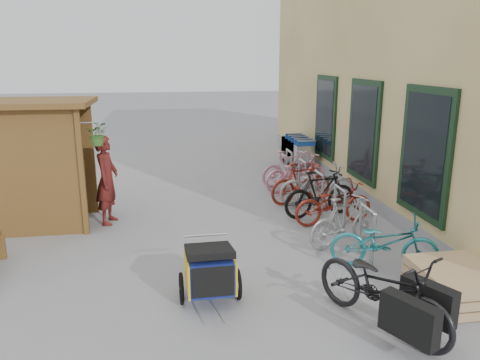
{
  "coord_description": "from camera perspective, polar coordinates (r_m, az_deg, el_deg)",
  "views": [
    {
      "loc": [
        -0.79,
        -6.58,
        3.13
      ],
      "look_at": [
        0.5,
        1.5,
        1.0
      ],
      "focal_mm": 35.0,
      "sensor_mm": 36.0,
      "label": 1
    }
  ],
  "objects": [
    {
      "name": "ground",
      "position": [
        7.33,
        -2.05,
        -10.7
      ],
      "size": [
        80.0,
        80.0,
        0.0
      ],
      "primitive_type": "plane",
      "color": "gray"
    },
    {
      "name": "building",
      "position": [
        13.26,
        25.14,
        14.83
      ],
      "size": [
        6.07,
        13.0,
        7.0
      ],
      "color": "#DAC07D",
      "rests_on": "ground"
    },
    {
      "name": "kiosk",
      "position": [
        9.52,
        -24.14,
        3.77
      ],
      "size": [
        2.49,
        1.65,
        2.4
      ],
      "color": "brown",
      "rests_on": "ground"
    },
    {
      "name": "bike_rack",
      "position": [
        9.85,
        9.57,
        -1.01
      ],
      "size": [
        0.05,
        5.35,
        0.86
      ],
      "color": "#A5A8AD",
      "rests_on": "ground"
    },
    {
      "name": "pallet_stack",
      "position": [
        7.05,
        25.05,
        -11.34
      ],
      "size": [
        1.0,
        1.2,
        0.4
      ],
      "color": "tan",
      "rests_on": "ground"
    },
    {
      "name": "shopping_carts",
      "position": [
        14.01,
        6.8,
        3.92
      ],
      "size": [
        0.54,
        2.14,
        0.96
      ],
      "color": "silver",
      "rests_on": "ground"
    },
    {
      "name": "child_trailer",
      "position": [
        6.27,
        -3.72,
        -10.78
      ],
      "size": [
        0.81,
        1.37,
        0.8
      ],
      "rotation": [
        0.0,
        0.0,
        0.02
      ],
      "color": "navy",
      "rests_on": "ground"
    },
    {
      "name": "cargo_bike",
      "position": [
        5.89,
        17.2,
        -12.66
      ],
      "size": [
        1.46,
        2.0,
        1.0
      ],
      "rotation": [
        0.0,
        0.0,
        0.47
      ],
      "color": "black",
      "rests_on": "ground"
    },
    {
      "name": "person_kiosk",
      "position": [
        9.35,
        -15.92,
        0.02
      ],
      "size": [
        0.53,
        0.7,
        1.73
      ],
      "primitive_type": "imported",
      "rotation": [
        0.0,
        0.0,
        1.37
      ],
      "color": "maroon",
      "rests_on": "ground"
    },
    {
      "name": "bike_0",
      "position": [
        7.49,
        17.19,
        -7.27
      ],
      "size": [
        1.7,
        1.07,
        0.84
      ],
      "primitive_type": "imported",
      "rotation": [
        0.0,
        0.0,
        1.22
      ],
      "color": "teal",
      "rests_on": "ground"
    },
    {
      "name": "bike_1",
      "position": [
        8.2,
        12.7,
        -4.92
      ],
      "size": [
        1.53,
        0.87,
        0.88
      ],
      "primitive_type": "imported",
      "rotation": [
        0.0,
        0.0,
        1.9
      ],
      "color": "#9C9DA1",
      "rests_on": "ground"
    },
    {
      "name": "bike_2",
      "position": [
        9.23,
        11.34,
        -2.75
      ],
      "size": [
        1.68,
        0.78,
        0.85
      ],
      "primitive_type": "imported",
      "rotation": [
        0.0,
        0.0,
        1.71
      ],
      "color": "maroon",
      "rests_on": "ground"
    },
    {
      "name": "bike_3",
      "position": [
        9.59,
        9.76,
        -1.65
      ],
      "size": [
        1.67,
        0.78,
        0.97
      ],
      "primitive_type": "imported",
      "rotation": [
        0.0,
        0.0,
        1.78
      ],
      "color": "black",
      "rests_on": "ground"
    },
    {
      "name": "bike_4",
      "position": [
        10.42,
        9.39,
        -0.53
      ],
      "size": [
        1.71,
        0.62,
        0.9
      ],
      "primitive_type": "imported",
      "rotation": [
        0.0,
        0.0,
        1.58
      ],
      "color": "#9C9DA1",
      "rests_on": "ground"
    },
    {
      "name": "bike_5",
      "position": [
        10.44,
        7.51,
        -0.34
      ],
      "size": [
        1.6,
        0.85,
        0.92
      ],
      "primitive_type": "imported",
      "rotation": [
        0.0,
        0.0,
        1.86
      ],
      "color": "maroon",
      "rests_on": "ground"
    },
    {
      "name": "bike_6",
      "position": [
        11.42,
        6.8,
        0.91
      ],
      "size": [
        1.82,
        1.12,
        0.9
      ],
      "primitive_type": "imported",
      "rotation": [
        0.0,
        0.0,
        1.9
      ],
      "color": "pink",
      "rests_on": "ground"
    },
    {
      "name": "bike_7",
      "position": [
        11.83,
        5.99,
        1.45
      ],
      "size": [
        1.58,
        0.83,
        0.92
      ],
      "primitive_type": "imported",
      "rotation": [
        0.0,
        0.0,
        1.84
      ],
      "color": "pink",
      "rests_on": "ground"
    }
  ]
}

